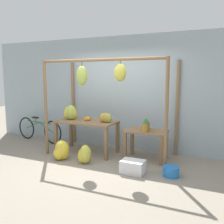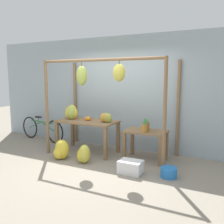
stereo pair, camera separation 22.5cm
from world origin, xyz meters
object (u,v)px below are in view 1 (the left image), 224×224
object	(u,v)px
banana_pile_ground_left	(61,151)
fruit_crate_white	(133,167)
banana_pile_on_table	(71,113)
banana_pile_ground_right	(84,155)
blue_bucket	(171,171)
orange_pile	(88,119)
pineapple_cluster	(146,125)
papaya_pile	(106,118)
parked_bicycle	(39,129)

from	to	relation	value
banana_pile_ground_left	fruit_crate_white	xyz separation A→B (m)	(1.71, -0.08, -0.07)
banana_pile_on_table	banana_pile_ground_right	distance (m)	1.30
banana_pile_on_table	fruit_crate_white	xyz separation A→B (m)	(1.90, -0.78, -0.81)
banana_pile_ground_left	blue_bucket	distance (m)	2.40
orange_pile	fruit_crate_white	xyz separation A→B (m)	(1.43, -0.80, -0.69)
banana_pile_ground_right	pineapple_cluster	bearing A→B (deg)	32.93
papaya_pile	pineapple_cluster	bearing A→B (deg)	1.63
pineapple_cluster	banana_pile_ground_left	world-z (taller)	pineapple_cluster
banana_pile_ground_left	blue_bucket	xyz separation A→B (m)	(2.40, 0.06, -0.10)
banana_pile_on_table	blue_bucket	world-z (taller)	banana_pile_on_table
banana_pile_on_table	banana_pile_ground_left	size ratio (longest dim) A/B	0.87
banana_pile_on_table	papaya_pile	distance (m)	0.97
banana_pile_on_table	fruit_crate_white	bearing A→B (deg)	-22.44
pineapple_cluster	fruit_crate_white	xyz separation A→B (m)	(-0.00, -0.79, -0.66)
orange_pile	banana_pile_ground_right	distance (m)	1.01
banana_pile_ground_left	fruit_crate_white	distance (m)	1.71
banana_pile_ground_left	banana_pile_ground_right	size ratio (longest dim) A/B	1.08
fruit_crate_white	papaya_pile	xyz separation A→B (m)	(-0.93, 0.77, 0.76)
banana_pile_on_table	pineapple_cluster	distance (m)	1.91
banana_pile_ground_left	banana_pile_ground_right	bearing A→B (deg)	-0.63
blue_bucket	fruit_crate_white	bearing A→B (deg)	-168.51
orange_pile	papaya_pile	distance (m)	0.50
banana_pile_ground_left	papaya_pile	world-z (taller)	papaya_pile
orange_pile	blue_bucket	world-z (taller)	orange_pile
banana_pile_on_table	orange_pile	xyz separation A→B (m)	(0.47, 0.02, -0.12)
pineapple_cluster	papaya_pile	size ratio (longest dim) A/B	1.01
orange_pile	papaya_pile	xyz separation A→B (m)	(0.49, -0.03, 0.06)
orange_pile	banana_pile_ground_left	xyz separation A→B (m)	(-0.28, -0.72, -0.62)
banana_pile_ground_left	fruit_crate_white	world-z (taller)	banana_pile_ground_left
fruit_crate_white	blue_bucket	size ratio (longest dim) A/B	1.45
blue_bucket	papaya_pile	world-z (taller)	papaya_pile
banana_pile_ground_right	parked_bicycle	size ratio (longest dim) A/B	0.23
orange_pile	banana_pile_ground_left	bearing A→B (deg)	-111.44
banana_pile_ground_right	parked_bicycle	distance (m)	2.34
fruit_crate_white	parked_bicycle	bearing A→B (deg)	160.77
parked_bicycle	papaya_pile	xyz separation A→B (m)	(2.26, -0.35, 0.54)
orange_pile	banana_pile_ground_right	xyz separation A→B (m)	(0.32, -0.72, -0.63)
banana_pile_ground_left	fruit_crate_white	size ratio (longest dim) A/B	0.99
pineapple_cluster	fruit_crate_white	world-z (taller)	pineapple_cluster
banana_pile_ground_left	blue_bucket	size ratio (longest dim) A/B	1.43
papaya_pile	fruit_crate_white	bearing A→B (deg)	-39.46
blue_bucket	banana_pile_on_table	bearing A→B (deg)	166.03
orange_pile	blue_bucket	xyz separation A→B (m)	(2.12, -0.66, -0.72)
banana_pile_on_table	parked_bicycle	bearing A→B (deg)	165.72
banana_pile_ground_right	papaya_pile	bearing A→B (deg)	75.90
parked_bicycle	orange_pile	bearing A→B (deg)	-10.05
banana_pile_on_table	parked_bicycle	xyz separation A→B (m)	(-1.29, 0.33, -0.60)
banana_pile_ground_right	blue_bucket	xyz separation A→B (m)	(1.80, 0.06, -0.09)
banana_pile_on_table	blue_bucket	distance (m)	2.80
banana_pile_ground_left	papaya_pile	xyz separation A→B (m)	(0.78, 0.68, 0.69)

